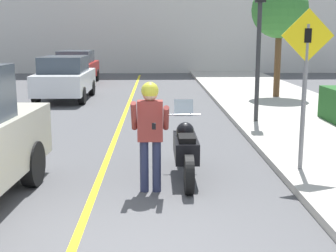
{
  "coord_description": "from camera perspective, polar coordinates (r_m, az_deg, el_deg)",
  "views": [
    {
      "loc": [
        0.41,
        -5.07,
        2.52
      ],
      "look_at": [
        0.62,
        3.14,
        0.89
      ],
      "focal_mm": 50.0,
      "sensor_mm": 36.0,
      "label": 1
    }
  ],
  "objects": [
    {
      "name": "road_center_line",
      "position": [
        11.39,
        -6.51,
        -1.64
      ],
      "size": [
        0.12,
        36.0,
        0.01
      ],
      "color": "yellow",
      "rests_on": "ground"
    },
    {
      "name": "motorcycle",
      "position": [
        8.28,
        2.16,
        -2.85
      ],
      "size": [
        0.62,
        2.39,
        1.3
      ],
      "color": "black",
      "rests_on": "ground"
    },
    {
      "name": "person_biker",
      "position": [
        7.39,
        -2.19,
        0.14
      ],
      "size": [
        0.59,
        0.48,
        1.78
      ],
      "color": "#282D4C",
      "rests_on": "ground"
    },
    {
      "name": "crossing_sign",
      "position": [
        8.47,
        16.4,
        6.03
      ],
      "size": [
        0.91,
        0.08,
        2.8
      ],
      "color": "slate",
      "rests_on": "sidewalk_curb"
    },
    {
      "name": "traffic_light",
      "position": [
        13.0,
        11.11,
        12.55
      ],
      "size": [
        0.26,
        0.3,
        3.96
      ],
      "color": "#2D2D30",
      "rests_on": "sidewalk_curb"
    },
    {
      "name": "street_tree",
      "position": [
        18.47,
        13.48,
        13.52
      ],
      "size": [
        2.11,
        2.11,
        4.32
      ],
      "color": "brown",
      "rests_on": "sidewalk_curb"
    },
    {
      "name": "parked_car_white",
      "position": [
        18.54,
        -12.44,
        5.77
      ],
      "size": [
        1.88,
        4.2,
        1.68
      ],
      "color": "black",
      "rests_on": "ground"
    },
    {
      "name": "parked_car_red",
      "position": [
        24.52,
        -11.08,
        7.08
      ],
      "size": [
        1.88,
        4.2,
        1.68
      ],
      "color": "black",
      "rests_on": "ground"
    }
  ]
}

